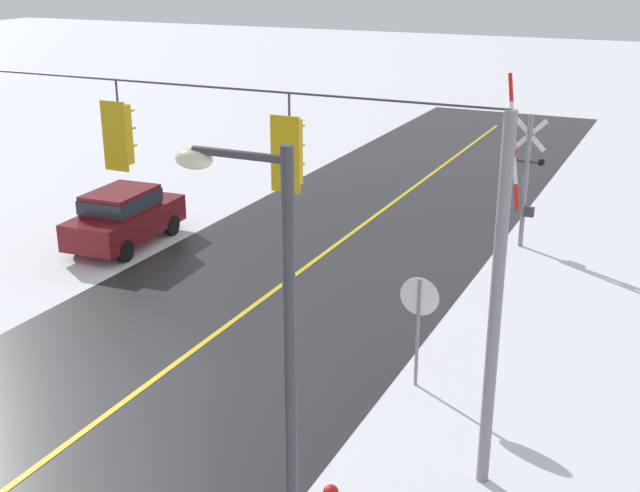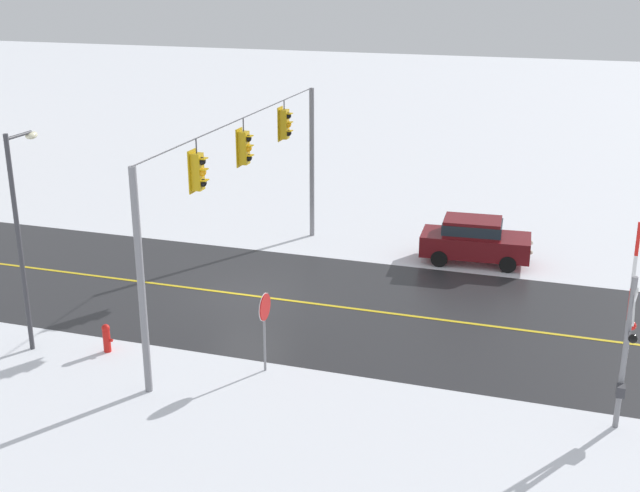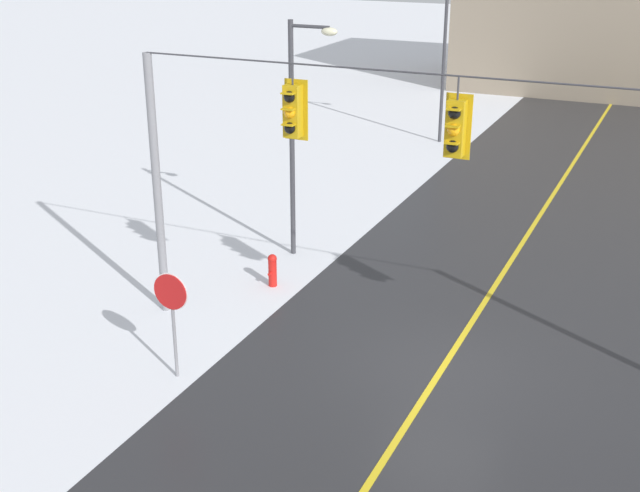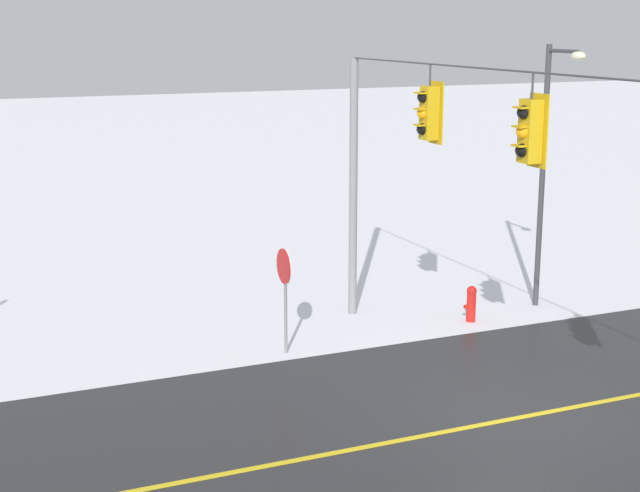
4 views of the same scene
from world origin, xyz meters
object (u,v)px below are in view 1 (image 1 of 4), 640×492
Objects in this scene: stop_sign at (419,307)px; streetlamp_near at (273,374)px; parked_car_maroon at (124,215)px; railroad_crossing at (524,170)px.

stop_sign is 0.36× the size of streetlamp_near.
parked_car_maroon is (10.73, -4.37, -0.76)m from stop_sign.
railroad_crossing is 1.20× the size of parked_car_maroon.
streetlamp_near is (-11.36, 11.53, 2.96)m from parked_car_maroon.
streetlamp_near reaches higher than railroad_crossing.
railroad_crossing reaches higher than stop_sign.
parked_car_maroon is at bearing 24.99° from railroad_crossing.
stop_sign is at bearing -84.93° from streetlamp_near.
stop_sign is 7.52m from streetlamp_near.
streetlamp_near reaches higher than parked_car_maroon.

